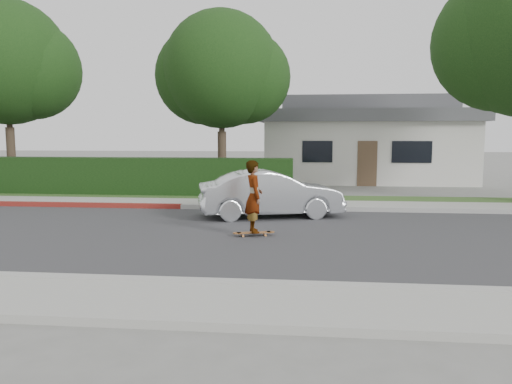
# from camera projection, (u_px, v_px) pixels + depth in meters

# --- Properties ---
(ground) EXTENTS (120.00, 120.00, 0.00)m
(ground) POSITION_uv_depth(u_px,v_px,m) (99.00, 233.00, 12.20)
(ground) COLOR slate
(ground) RESTS_ON ground
(road) EXTENTS (60.00, 8.00, 0.01)m
(road) POSITION_uv_depth(u_px,v_px,m) (99.00, 233.00, 12.20)
(road) COLOR #2D2D30
(road) RESTS_ON ground
(curb_far) EXTENTS (60.00, 0.20, 0.15)m
(curb_far) POSITION_uv_depth(u_px,v_px,m) (151.00, 206.00, 16.24)
(curb_far) COLOR #9E9E99
(curb_far) RESTS_ON ground
(curb_red_section) EXTENTS (12.00, 0.21, 0.15)m
(curb_red_section) POSITION_uv_depth(u_px,v_px,m) (7.00, 204.00, 16.76)
(curb_red_section) COLOR maroon
(curb_red_section) RESTS_ON ground
(sidewalk_far) EXTENTS (60.00, 1.60, 0.12)m
(sidewalk_far) POSITION_uv_depth(u_px,v_px,m) (159.00, 203.00, 17.14)
(sidewalk_far) COLOR gray
(sidewalk_far) RESTS_ON ground
(planting_strip) EXTENTS (60.00, 1.60, 0.10)m
(planting_strip) POSITION_uv_depth(u_px,v_px,m) (172.00, 197.00, 18.72)
(planting_strip) COLOR #2D4C1E
(planting_strip) RESTS_ON ground
(hedge) EXTENTS (15.00, 1.00, 1.50)m
(hedge) POSITION_uv_depth(u_px,v_px,m) (101.00, 177.00, 19.54)
(hedge) COLOR black
(hedge) RESTS_ON ground
(tree_left) EXTENTS (5.99, 5.21, 8.00)m
(tree_left) POSITION_uv_depth(u_px,v_px,m) (9.00, 66.00, 20.95)
(tree_left) COLOR #33261C
(tree_left) RESTS_ON ground
(tree_center) EXTENTS (5.66, 4.84, 7.44)m
(tree_center) POSITION_uv_depth(u_px,v_px,m) (222.00, 73.00, 20.56)
(tree_center) COLOR #33261C
(tree_center) RESTS_ON ground
(house) EXTENTS (10.60, 8.60, 4.30)m
(house) POSITION_uv_depth(u_px,v_px,m) (363.00, 140.00, 26.94)
(house) COLOR beige
(house) RESTS_ON ground
(skateboard) EXTENTS (1.01, 0.46, 0.09)m
(skateboard) POSITION_uv_depth(u_px,v_px,m) (254.00, 233.00, 11.77)
(skateboard) COLOR orange
(skateboard) RESTS_ON ground
(skateboarder) EXTENTS (0.57, 0.71, 1.70)m
(skateboarder) POSITION_uv_depth(u_px,v_px,m) (254.00, 197.00, 11.67)
(skateboarder) COLOR white
(skateboarder) RESTS_ON skateboard
(car_silver) EXTENTS (4.37, 2.48, 1.36)m
(car_silver) POSITION_uv_depth(u_px,v_px,m) (271.00, 194.00, 14.45)
(car_silver) COLOR silver
(car_silver) RESTS_ON ground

